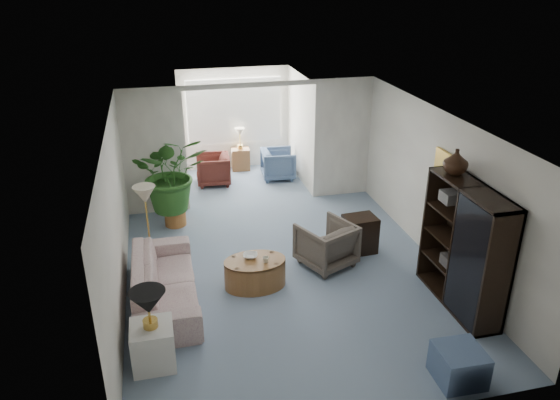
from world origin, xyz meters
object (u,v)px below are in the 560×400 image
object	(u,v)px
sofa	(165,282)
plant_pot	(175,217)
floor_lamp	(145,195)
sunroom_chair_maroon	(213,169)
side_table_dark	(360,234)
entertainment_cabinet	(464,247)
end_table	(153,345)
table_lamp	(148,302)
coffee_bowl	(250,256)
coffee_cup	(266,260)
framed_picture	(446,167)
wingback_chair	(326,244)
sunroom_table	(241,159)
cabinet_urn	(456,162)
ottoman	(459,365)
sunroom_chair_blue	(278,164)
coffee_table	(255,273)

from	to	relation	value
sofa	plant_pot	distance (m)	2.54
floor_lamp	sunroom_chair_maroon	size ratio (longest dim) A/B	0.48
side_table_dark	entertainment_cabinet	distance (m)	2.06
end_table	table_lamp	size ratio (longest dim) A/B	1.29
side_table_dark	plant_pot	world-z (taller)	side_table_dark
end_table	entertainment_cabinet	bearing A→B (deg)	4.21
coffee_bowl	plant_pot	distance (m)	2.55
coffee_bowl	coffee_cup	bearing A→B (deg)	-45.00
framed_picture	wingback_chair	size ratio (longest dim) A/B	0.61
end_table	sunroom_table	xyz separation A→B (m)	(2.19, 6.52, -0.02)
side_table_dark	cabinet_urn	xyz separation A→B (m)	(0.83, -1.28, 1.70)
plant_pot	sofa	bearing A→B (deg)	-96.52
end_table	entertainment_cabinet	size ratio (longest dim) A/B	0.31
sunroom_table	cabinet_urn	bearing A→B (deg)	-69.34
ottoman	sunroom_table	xyz separation A→B (m)	(-1.32, 7.64, 0.04)
floor_lamp	sunroom_chair_blue	size ratio (longest dim) A/B	0.48
end_table	floor_lamp	distance (m)	2.67
table_lamp	sunroom_chair_blue	size ratio (longest dim) A/B	0.59
coffee_table	cabinet_urn	distance (m)	3.37
sunroom_chair_maroon	cabinet_urn	bearing A→B (deg)	34.71
coffee_cup	table_lamp	bearing A→B (deg)	-141.74
entertainment_cabinet	coffee_bowl	bearing A→B (deg)	156.63
end_table	cabinet_urn	distance (m)	4.75
sunroom_chair_maroon	sunroom_table	world-z (taller)	sunroom_chair_maroon
table_lamp	coffee_bowl	bearing A→B (deg)	45.74
sunroom_chair_blue	end_table	bearing A→B (deg)	157.29
cabinet_urn	ottoman	xyz separation A→B (m)	(-0.82, -1.94, -1.81)
wingback_chair	plant_pot	world-z (taller)	wingback_chair
sofa	table_lamp	world-z (taller)	table_lamp
entertainment_cabinet	sunroom_chair_maroon	xyz separation A→B (m)	(-2.90, 5.45, -0.58)
coffee_bowl	coffee_cup	world-z (taller)	coffee_cup
sunroom_chair_maroon	entertainment_cabinet	bearing A→B (deg)	32.36
coffee_table	sunroom_table	bearing A→B (deg)	82.83
table_lamp	sunroom_table	bearing A→B (deg)	71.39
table_lamp	coffee_table	bearing A→B (deg)	42.89
side_table_dark	sunroom_table	world-z (taller)	side_table_dark
coffee_table	sunroom_chair_maroon	size ratio (longest dim) A/B	1.28
entertainment_cabinet	sunroom_chair_blue	world-z (taller)	entertainment_cabinet
sofa	coffee_bowl	bearing A→B (deg)	-81.30
coffee_bowl	sunroom_chair_maroon	distance (m)	4.22
framed_picture	ottoman	xyz separation A→B (m)	(-1.05, -2.54, -1.48)
coffee_cup	sunroom_chair_maroon	world-z (taller)	sunroom_chair_maroon
coffee_bowl	wingback_chair	distance (m)	1.33
entertainment_cabinet	plant_pot	distance (m)	5.29
end_table	coffee_table	xyz separation A→B (m)	(1.56, 1.45, -0.06)
sunroom_chair_blue	coffee_bowl	bearing A→B (deg)	165.52
table_lamp	entertainment_cabinet	world-z (taller)	entertainment_cabinet
end_table	plant_pot	distance (m)	3.90
coffee_table	coffee_cup	bearing A→B (deg)	-33.69
coffee_bowl	plant_pot	xyz separation A→B (m)	(-1.02, 2.32, -0.32)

